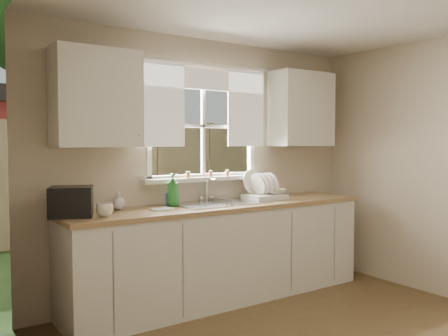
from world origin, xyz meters
TOP-DOWN VIEW (x-y plane):
  - room_walls at (0.00, -0.07)m, footprint 3.62×4.02m
  - window at (0.00, 2.00)m, footprint 1.38×0.16m
  - curtains at (0.00, 1.95)m, footprint 1.50×0.03m
  - base_cabinets at (0.00, 1.68)m, footprint 3.00×0.62m
  - countertop at (0.00, 1.68)m, footprint 3.04×0.65m
  - upper_cabinet_left at (-1.15, 1.82)m, footprint 0.70×0.33m
  - upper_cabinet_right at (1.15, 1.82)m, footprint 0.70×0.33m
  - wall_outlet at (0.88, 1.99)m, footprint 0.08×0.01m
  - sill_jars at (0.02, 1.94)m, footprint 0.50×0.04m
  - backyard at (0.58, 8.42)m, footprint 20.00×10.00m
  - sink at (0.00, 1.71)m, footprint 0.88×0.52m
  - dish_rack at (0.55, 1.73)m, footprint 0.40×0.31m
  - bowl at (0.66, 1.69)m, footprint 0.26×0.26m
  - soap_bottle_a at (-0.46, 1.80)m, footprint 0.14×0.14m
  - soap_bottle_b at (-0.46, 1.83)m, footprint 0.09×0.10m
  - soap_bottle_c at (-0.96, 1.87)m, footprint 0.15×0.15m
  - saucer at (-0.65, 1.64)m, footprint 0.20×0.20m
  - cup at (-1.19, 1.57)m, footprint 0.15×0.15m
  - black_appliance at (-1.40, 1.72)m, footprint 0.40×0.38m

SIDE VIEW (x-z plane):
  - base_cabinets at x=0.00m, z-range 0.00..0.87m
  - sink at x=0.00m, z-range 0.64..1.04m
  - countertop at x=0.00m, z-range 0.87..0.91m
  - saucer at x=-0.65m, z-range 0.91..0.92m
  - cup at x=-1.19m, z-range 0.91..1.01m
  - soap_bottle_c at x=-0.96m, z-range 0.91..1.06m
  - bowl at x=0.66m, z-range 0.96..1.01m
  - dish_rack at x=0.55m, z-range 0.84..1.14m
  - soap_bottle_b at x=-0.46m, z-range 0.91..1.08m
  - black_appliance at x=-1.40m, z-range 0.91..1.15m
  - soap_bottle_a at x=-0.46m, z-range 0.91..1.21m
  - wall_outlet at x=0.88m, z-range 1.02..1.14m
  - sill_jars at x=0.02m, z-range 1.15..1.21m
  - room_walls at x=0.00m, z-range -0.01..2.49m
  - window at x=0.00m, z-range 0.95..2.02m
  - upper_cabinet_left at x=-1.15m, z-range 1.45..2.25m
  - upper_cabinet_right at x=1.15m, z-range 1.45..2.25m
  - curtains at x=0.00m, z-range 1.53..2.34m
  - backyard at x=0.58m, z-range 0.40..6.53m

